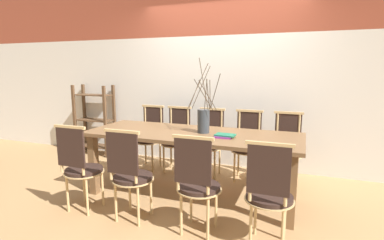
{
  "coord_description": "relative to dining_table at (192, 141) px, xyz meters",
  "views": [
    {
      "loc": [
        1.2,
        -3.19,
        1.51
      ],
      "look_at": [
        0.0,
        0.0,
        0.93
      ],
      "focal_mm": 28.0,
      "sensor_mm": 36.0,
      "label": 1
    }
  ],
  "objects": [
    {
      "name": "chair_near_leftend",
      "position": [
        -0.97,
        -0.78,
        -0.17
      ],
      "size": [
        0.42,
        0.42,
        0.95
      ],
      "color": "black",
      "rests_on": "ground_plane"
    },
    {
      "name": "wall_rear",
      "position": [
        0.0,
        1.3,
        0.92
      ],
      "size": [
        12.0,
        0.06,
        3.2
      ],
      "color": "silver",
      "rests_on": "ground_plane"
    },
    {
      "name": "chair_near_center",
      "position": [
        0.34,
        -0.78,
        -0.17
      ],
      "size": [
        0.42,
        0.42,
        0.95
      ],
      "color": "black",
      "rests_on": "ground_plane"
    },
    {
      "name": "shelving_rack",
      "position": [
        -2.25,
        1.08,
        -0.07
      ],
      "size": [
        0.69,
        0.3,
        1.23
      ],
      "color": "#513823",
      "rests_on": "ground_plane"
    },
    {
      "name": "chair_far_left",
      "position": [
        -0.54,
        0.78,
        -0.17
      ],
      "size": [
        0.42,
        0.42,
        0.95
      ],
      "rotation": [
        0.0,
        0.0,
        3.14
      ],
      "color": "black",
      "rests_on": "ground_plane"
    },
    {
      "name": "vase_centerpiece",
      "position": [
        0.12,
        0.05,
        0.25
      ],
      "size": [
        0.4,
        0.36,
        0.85
      ],
      "color": "#33383D",
      "rests_on": "dining_table"
    },
    {
      "name": "ground_plane",
      "position": [
        0.0,
        0.0,
        -0.68
      ],
      "size": [
        16.0,
        16.0,
        0.0
      ],
      "primitive_type": "plane",
      "color": "#A87F51"
    },
    {
      "name": "chair_far_right",
      "position": [
        0.51,
        0.78,
        -0.17
      ],
      "size": [
        0.42,
        0.42,
        0.95
      ],
      "rotation": [
        0.0,
        0.0,
        3.14
      ],
      "color": "black",
      "rests_on": "ground_plane"
    },
    {
      "name": "chair_far_center",
      "position": [
        -0.02,
        0.78,
        -0.17
      ],
      "size": [
        0.42,
        0.42,
        0.95
      ],
      "rotation": [
        0.0,
        0.0,
        3.14
      ],
      "color": "black",
      "rests_on": "ground_plane"
    },
    {
      "name": "chair_far_leftend",
      "position": [
        -0.98,
        0.78,
        -0.17
      ],
      "size": [
        0.42,
        0.42,
        0.95
      ],
      "rotation": [
        0.0,
        0.0,
        3.14
      ],
      "color": "black",
      "rests_on": "ground_plane"
    },
    {
      "name": "chair_far_rightend",
      "position": [
        1.02,
        0.78,
        -0.17
      ],
      "size": [
        0.42,
        0.42,
        0.95
      ],
      "rotation": [
        0.0,
        0.0,
        3.14
      ],
      "color": "black",
      "rests_on": "ground_plane"
    },
    {
      "name": "book_stack",
      "position": [
        0.41,
        -0.09,
        0.12
      ],
      "size": [
        0.22,
        0.18,
        0.03
      ],
      "color": "#842D8C",
      "rests_on": "dining_table"
    },
    {
      "name": "dining_table",
      "position": [
        0.0,
        0.0,
        0.0
      ],
      "size": [
        2.49,
        0.93,
        0.78
      ],
      "color": "brown",
      "rests_on": "ground_plane"
    },
    {
      "name": "chair_near_right",
      "position": [
        0.97,
        -0.78,
        -0.17
      ],
      "size": [
        0.42,
        0.42,
        0.95
      ],
      "color": "black",
      "rests_on": "ground_plane"
    },
    {
      "name": "chair_near_left",
      "position": [
        -0.36,
        -0.78,
        -0.17
      ],
      "size": [
        0.42,
        0.42,
        0.95
      ],
      "color": "black",
      "rests_on": "ground_plane"
    }
  ]
}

